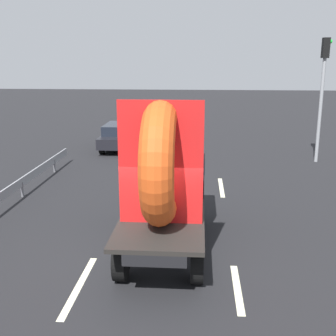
# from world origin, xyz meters

# --- Properties ---
(ground_plane) EXTENTS (120.00, 120.00, 0.00)m
(ground_plane) POSITION_xyz_m (0.00, 0.00, 0.00)
(ground_plane) COLOR black
(flatbed_truck) EXTENTS (2.02, 5.42, 3.99)m
(flatbed_truck) POSITION_xyz_m (0.22, 0.97, 1.89)
(flatbed_truck) COLOR black
(flatbed_truck) RESTS_ON ground_plane
(distant_sedan) EXTENTS (1.83, 4.26, 1.39)m
(distant_sedan) POSITION_xyz_m (-3.24, 13.32, 0.75)
(distant_sedan) COLOR black
(distant_sedan) RESTS_ON ground_plane
(traffic_light) EXTENTS (0.42, 0.36, 5.77)m
(traffic_light) POSITION_xyz_m (6.73, 10.97, 3.77)
(traffic_light) COLOR gray
(traffic_light) RESTS_ON ground_plane
(lane_dash_left_near) EXTENTS (0.16, 2.67, 0.01)m
(lane_dash_left_near) POSITION_xyz_m (-1.51, -1.39, 0.00)
(lane_dash_left_near) COLOR beige
(lane_dash_left_near) RESTS_ON ground_plane
(lane_dash_left_far) EXTENTS (0.16, 2.41, 0.01)m
(lane_dash_left_far) POSITION_xyz_m (-1.51, 6.38, 0.00)
(lane_dash_left_far) COLOR beige
(lane_dash_left_far) RESTS_ON ground_plane
(lane_dash_right_near) EXTENTS (0.16, 2.09, 0.01)m
(lane_dash_right_near) POSITION_xyz_m (1.95, -1.24, 0.00)
(lane_dash_right_near) COLOR beige
(lane_dash_right_near) RESTS_ON ground_plane
(lane_dash_right_far) EXTENTS (0.16, 2.51, 0.01)m
(lane_dash_right_far) POSITION_xyz_m (1.95, 6.31, 0.00)
(lane_dash_right_far) COLOR beige
(lane_dash_right_far) RESTS_ON ground_plane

